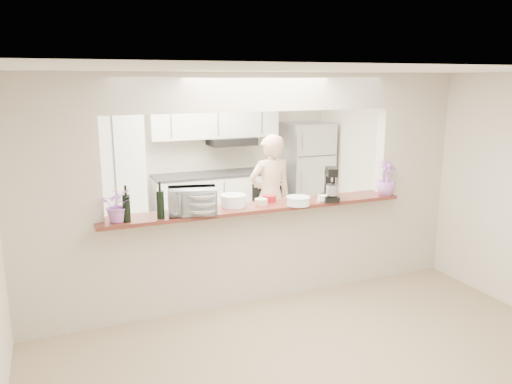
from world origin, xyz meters
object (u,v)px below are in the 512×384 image
refrigerator (307,172)px  toaster_oven (192,201)px  stand_mixer (331,186)px  person (270,197)px

refrigerator → toaster_oven: bearing=-135.4°
toaster_oven → stand_mixer: stand_mixer is taller
stand_mixer → person: size_ratio=0.22×
person → toaster_oven: bearing=40.6°
refrigerator → person: size_ratio=1.00×
refrigerator → person: bearing=-132.5°
person → stand_mixer: bearing=95.8°
toaster_oven → person: size_ratio=0.29×
refrigerator → person: 2.00m
refrigerator → toaster_oven: 3.94m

